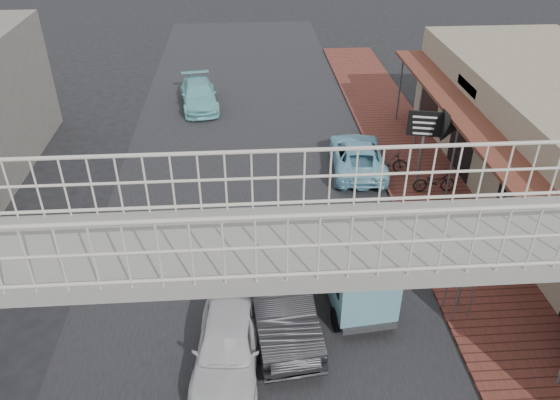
{
  "coord_description": "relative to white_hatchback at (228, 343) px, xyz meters",
  "views": [
    {
      "loc": [
        -0.08,
        -10.91,
        10.38
      ],
      "look_at": [
        0.86,
        2.63,
        1.8
      ],
      "focal_mm": 35.0,
      "sensor_mm": 36.0,
      "label": 1
    }
  ],
  "objects": [
    {
      "name": "ground",
      "position": [
        0.68,
        1.79,
        -0.65
      ],
      "size": [
        120.0,
        120.0,
        0.0
      ],
      "primitive_type": "plane",
      "color": "black",
      "rests_on": "ground"
    },
    {
      "name": "road_strip",
      "position": [
        0.68,
        1.79,
        -0.64
      ],
      "size": [
        10.0,
        60.0,
        0.01
      ],
      "primitive_type": "cube",
      "color": "black",
      "rests_on": "ground"
    },
    {
      "name": "sidewalk",
      "position": [
        7.18,
        4.79,
        -0.6
      ],
      "size": [
        3.0,
        40.0,
        0.1
      ],
      "primitive_type": "cube",
      "color": "brown",
      "rests_on": "ground"
    },
    {
      "name": "footbridge",
      "position": [
        0.68,
        -2.21,
        2.53
      ],
      "size": [
        16.4,
        2.4,
        6.34
      ],
      "color": "gray",
      "rests_on": "ground"
    },
    {
      "name": "white_hatchback",
      "position": [
        0.0,
        0.0,
        0.0
      ],
      "size": [
        1.87,
        3.92,
        1.29
      ],
      "primitive_type": "imported",
      "rotation": [
        0.0,
        0.0,
        -0.09
      ],
      "color": "silver",
      "rests_on": "ground"
    },
    {
      "name": "dark_sedan",
      "position": [
        1.33,
        1.31,
        0.06
      ],
      "size": [
        1.97,
        4.45,
        1.42
      ],
      "primitive_type": "imported",
      "rotation": [
        0.0,
        0.0,
        0.11
      ],
      "color": "black",
      "rests_on": "ground"
    },
    {
      "name": "angkot_curb",
      "position": [
        4.88,
        9.35,
        -0.06
      ],
      "size": [
        2.25,
        4.33,
        1.17
      ],
      "primitive_type": "imported",
      "rotation": [
        0.0,
        0.0,
        3.07
      ],
      "color": "#80C7DE",
      "rests_on": "ground"
    },
    {
      "name": "angkot_far",
      "position": [
        -1.58,
        16.11,
        -0.06
      ],
      "size": [
        2.19,
        4.23,
        1.17
      ],
      "primitive_type": "imported",
      "rotation": [
        0.0,
        0.0,
        0.14
      ],
      "color": "#7DD4D9",
      "rests_on": "ground"
    },
    {
      "name": "angkot_van",
      "position": [
        3.35,
        2.15,
        0.43
      ],
      "size": [
        1.9,
        3.59,
        1.69
      ],
      "rotation": [
        0.0,
        0.0,
        0.1
      ],
      "color": "black",
      "rests_on": "ground"
    },
    {
      "name": "motorcycle_near",
      "position": [
        7.29,
        7.32,
        -0.15
      ],
      "size": [
        1.54,
        0.57,
        0.8
      ],
      "primitive_type": "imported",
      "rotation": [
        0.0,
        0.0,
        1.55
      ],
      "color": "black",
      "rests_on": "sidewalk"
    },
    {
      "name": "motorcycle_far",
      "position": [
        5.98,
        8.84,
        -0.08
      ],
      "size": [
        1.6,
        0.99,
        0.93
      ],
      "primitive_type": "imported",
      "rotation": [
        0.0,
        0.0,
        1.18
      ],
      "color": "black",
      "rests_on": "sidewalk"
    },
    {
      "name": "street_clock",
      "position": [
        5.98,
        1.2,
        1.6
      ],
      "size": [
        0.66,
        0.59,
        2.59
      ],
      "rotation": [
        0.0,
        0.0,
        0.21
      ],
      "color": "#59595B",
      "rests_on": "sidewalk"
    },
    {
      "name": "arrow_sign",
      "position": [
        7.49,
        7.46,
        1.95
      ],
      "size": [
        1.86,
        1.22,
        3.09
      ],
      "rotation": [
        0.0,
        0.0,
        -0.23
      ],
      "color": "#59595B",
      "rests_on": "sidewalk"
    }
  ]
}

